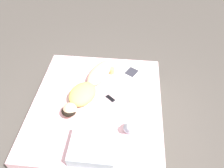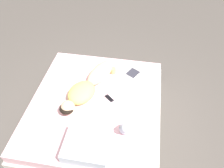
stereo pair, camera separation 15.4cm
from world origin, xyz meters
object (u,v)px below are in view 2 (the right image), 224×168
at_px(open_magazine, 139,76).
at_px(coffee_mug, 113,71).
at_px(cell_phone, 109,98).
at_px(person, 87,86).

xyz_separation_m(open_magazine, coffee_mug, (0.43, -0.02, 0.04)).
relative_size(open_magazine, cell_phone, 3.68).
relative_size(person, cell_phone, 8.01).
height_order(person, cell_phone, person).
xyz_separation_m(person, open_magazine, (-0.74, -0.43, -0.08)).
bearing_deg(coffee_mug, cell_phone, 93.81).
bearing_deg(person, coffee_mug, -104.30).
height_order(open_magazine, coffee_mug, coffee_mug).
relative_size(person, open_magazine, 2.18).
distance_m(person, coffee_mug, 0.55).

